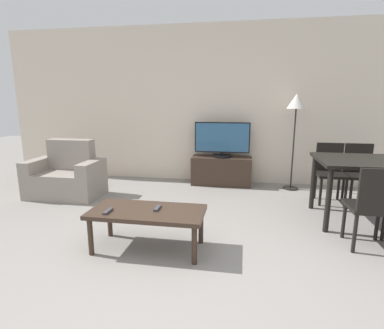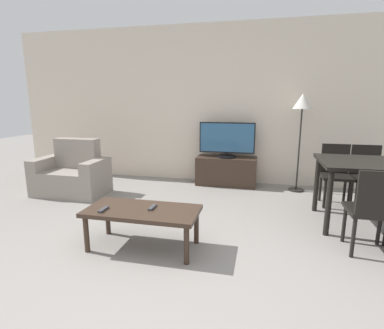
{
  "view_description": "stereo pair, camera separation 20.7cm",
  "coord_description": "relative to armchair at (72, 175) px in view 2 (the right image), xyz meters",
  "views": [
    {
      "loc": [
        0.53,
        -1.92,
        1.43
      ],
      "look_at": [
        -0.09,
        1.68,
        0.65
      ],
      "focal_mm": 28.0,
      "sensor_mm": 36.0,
      "label": 1
    },
    {
      "loc": [
        0.73,
        -1.88,
        1.43
      ],
      "look_at": [
        -0.09,
        1.68,
        0.65
      ],
      "focal_mm": 28.0,
      "sensor_mm": 36.0,
      "label": 2
    }
  ],
  "objects": [
    {
      "name": "remote_primary",
      "position": [
        1.83,
        -1.37,
        0.11
      ],
      "size": [
        0.04,
        0.15,
        0.02
      ],
      "color": "#38383D",
      "rests_on": "coffee_table"
    },
    {
      "name": "ground_plane",
      "position": [
        2.1,
        -2.1,
        -0.3
      ],
      "size": [
        18.0,
        18.0,
        0.0
      ],
      "primitive_type": "plane",
      "color": "gray"
    },
    {
      "name": "wall_back",
      "position": [
        2.1,
        1.29,
        1.05
      ],
      "size": [
        7.7,
        0.06,
        2.7
      ],
      "color": "beige",
      "rests_on": "ground_plane"
    },
    {
      "name": "tv",
      "position": [
        2.28,
        1.03,
        0.48
      ],
      "size": [
        0.93,
        0.32,
        0.59
      ],
      "color": "black",
      "rests_on": "tv_stand"
    },
    {
      "name": "dining_chair_far_left",
      "position": [
        3.87,
        0.41,
        0.17
      ],
      "size": [
        0.4,
        0.4,
        0.84
      ],
      "color": "black",
      "rests_on": "ground_plane"
    },
    {
      "name": "tv_stand",
      "position": [
        2.28,
        1.03,
        -0.05
      ],
      "size": [
        1.02,
        0.38,
        0.49
      ],
      "color": "#38281E",
      "rests_on": "ground_plane"
    },
    {
      "name": "armchair",
      "position": [
        0.0,
        0.0,
        0.0
      ],
      "size": [
        1.07,
        0.64,
        0.85
      ],
      "color": "gray",
      "rests_on": "ground_plane"
    },
    {
      "name": "dining_chair_far",
      "position": [
        4.26,
        0.41,
        0.17
      ],
      "size": [
        0.4,
        0.4,
        0.84
      ],
      "color": "black",
      "rests_on": "ground_plane"
    },
    {
      "name": "dining_chair_near",
      "position": [
        3.87,
        -1.07,
        0.17
      ],
      "size": [
        0.4,
        0.4,
        0.84
      ],
      "color": "black",
      "rests_on": "ground_plane"
    },
    {
      "name": "dining_table",
      "position": [
        4.07,
        -0.33,
        0.36
      ],
      "size": [
        1.11,
        0.87,
        0.76
      ],
      "color": "black",
      "rests_on": "ground_plane"
    },
    {
      "name": "remote_secondary",
      "position": [
        1.4,
        -1.53,
        0.11
      ],
      "size": [
        0.04,
        0.15,
        0.02
      ],
      "color": "#38383D",
      "rests_on": "coffee_table"
    },
    {
      "name": "floor_lamp",
      "position": [
        3.43,
        0.95,
        1.01
      ],
      "size": [
        0.29,
        0.29,
        1.54
      ],
      "color": "black",
      "rests_on": "ground_plane"
    },
    {
      "name": "coffee_table",
      "position": [
        1.74,
        -1.41,
        0.06
      ],
      "size": [
        1.1,
        0.52,
        0.4
      ],
      "color": "#38281E",
      "rests_on": "ground_plane"
    }
  ]
}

